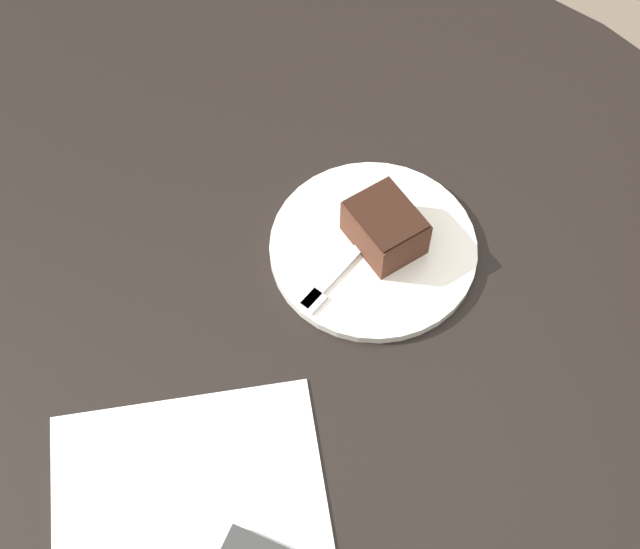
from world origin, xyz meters
TOP-DOWN VIEW (x-y plane):
  - ground_plane at (0.00, 0.00)m, footprint 12.00×12.00m
  - dining_table at (0.00, 0.00)m, footprint 1.34×1.34m
  - paper_document at (-0.20, 0.11)m, footprint 0.31×0.29m
  - plate at (0.08, -0.15)m, footprint 0.24×0.24m
  - cake_slice at (0.09, -0.16)m, footprint 0.10×0.09m
  - fork at (0.06, -0.10)m, footprint 0.12×0.15m

SIDE VIEW (x-z plane):
  - ground_plane at x=0.00m, z-range 0.00..0.00m
  - dining_table at x=0.00m, z-range 0.25..0.96m
  - paper_document at x=-0.20m, z-range 0.71..0.71m
  - plate at x=0.08m, z-range 0.71..0.72m
  - fork at x=0.06m, z-range 0.72..0.73m
  - cake_slice at x=0.09m, z-range 0.72..0.78m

